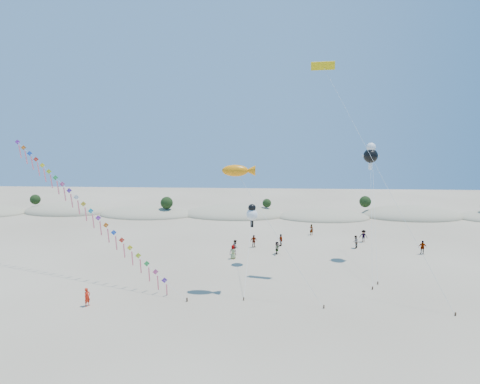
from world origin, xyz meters
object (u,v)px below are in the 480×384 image
Objects in this scene: parafoil_kite at (325,70)px; flyer_foreground at (87,297)px; kite_train at (85,206)px; fish_kite at (239,171)px.

parafoil_kite reaches higher than flyer_foreground.
kite_train is 10.37m from flyer_foreground.
fish_kite is 13.98m from parafoil_kite.
parafoil_kite is 31.42m from flyer_foreground.
kite_train is 1.81× the size of fish_kite.
fish_kite is 0.55× the size of parafoil_kite.
kite_train is 0.98× the size of parafoil_kite.
fish_kite reaches higher than flyer_foreground.
flyer_foreground is (-13.10, -4.75, -10.74)m from fish_kite.
fish_kite is at bearing -148.54° from parafoil_kite.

